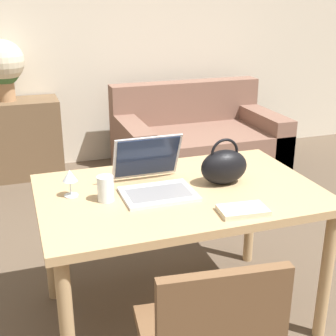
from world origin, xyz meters
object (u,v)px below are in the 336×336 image
at_px(laptop, 153,176).
at_px(handbag, 224,166).
at_px(flower_vase, 3,65).
at_px(wine_glass, 70,177).
at_px(couch, 197,143).
at_px(drinking_glass, 106,189).

distance_m(laptop, handbag, 0.36).
xyz_separation_m(laptop, handbag, (0.36, -0.05, 0.03)).
bearing_deg(laptop, flower_vase, 105.13).
distance_m(wine_glass, handbag, 0.75).
distance_m(laptop, flower_vase, 2.47).
bearing_deg(flower_vase, wine_glass, -83.89).
xyz_separation_m(couch, handbag, (-0.68, -2.02, 0.55)).
xyz_separation_m(couch, flower_vase, (-1.68, 0.41, 0.76)).
height_order(laptop, wine_glass, laptop).
relative_size(drinking_glass, flower_vase, 0.22).
relative_size(wine_glass, flower_vase, 0.25).
bearing_deg(wine_glass, handbag, -6.69).
distance_m(laptop, drinking_glass, 0.25).
xyz_separation_m(laptop, wine_glass, (-0.39, 0.04, 0.03)).
bearing_deg(drinking_glass, handbag, 1.50).
bearing_deg(wine_glass, drinking_glass, -35.40).
distance_m(drinking_glass, flower_vase, 2.49).
height_order(wine_glass, flower_vase, flower_vase).
bearing_deg(flower_vase, handbag, -67.65).
bearing_deg(handbag, wine_glass, 173.31).
relative_size(couch, handbag, 6.29).
bearing_deg(laptop, handbag, -7.89).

